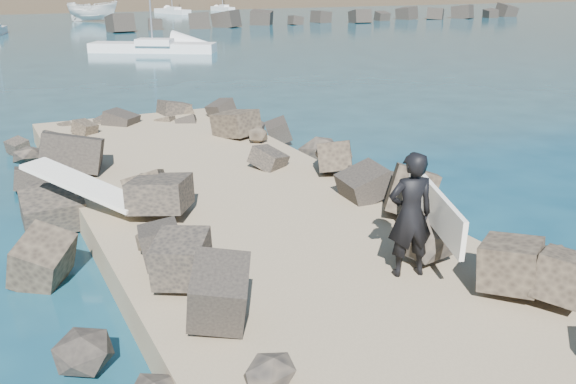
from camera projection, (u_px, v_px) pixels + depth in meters
name	position (u px, v px, depth m)	size (l,w,h in m)	color
ground	(265.00, 251.00, 12.27)	(800.00, 800.00, 0.00)	#0F384C
jetty	(315.00, 279.00, 10.48)	(6.00, 26.00, 0.60)	#8C7759
riprap_left	(130.00, 292.00, 9.61)	(2.60, 22.00, 1.00)	black
riprap_right	(437.00, 228.00, 12.07)	(2.60, 22.00, 1.00)	black
breakwater_secondary	(343.00, 17.00, 73.55)	(52.00, 4.00, 1.20)	black
surfboard_resting	(84.00, 190.00, 12.48)	(0.66, 2.65, 0.09)	white
boat_imported	(93.00, 11.00, 75.13)	(2.31, 6.14, 2.37)	white
surfer_with_board	(414.00, 214.00, 9.68)	(1.29, 2.33, 1.97)	black
sailboat_f	(223.00, 9.00, 98.39)	(2.11, 5.41, 6.57)	silver
sailboat_d	(172.00, 11.00, 91.08)	(3.53, 7.27, 8.58)	silver
sailboat_c	(153.00, 47.00, 44.53)	(8.39, 6.21, 10.31)	silver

